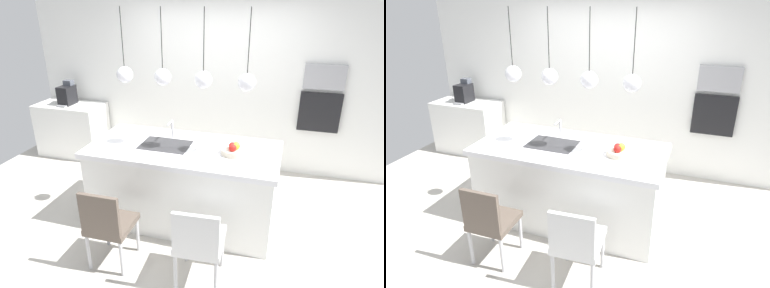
{
  "view_description": "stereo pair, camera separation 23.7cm",
  "coord_description": "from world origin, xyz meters",
  "views": [
    {
      "loc": [
        1.08,
        -3.28,
        2.45
      ],
      "look_at": [
        0.1,
        0.0,
        0.99
      ],
      "focal_mm": 31.41,
      "sensor_mm": 36.0,
      "label": 1
    },
    {
      "loc": [
        1.3,
        -3.2,
        2.45
      ],
      "look_at": [
        0.1,
        0.0,
        0.99
      ],
      "focal_mm": 31.41,
      "sensor_mm": 36.0,
      "label": 2
    }
  ],
  "objects": [
    {
      "name": "floor",
      "position": [
        0.0,
        0.0,
        0.0
      ],
      "size": [
        6.6,
        6.6,
        0.0
      ],
      "primitive_type": "plane",
      "color": "#BCB7AD",
      "rests_on": "ground"
    },
    {
      "name": "back_wall",
      "position": [
        0.0,
        1.65,
        1.3
      ],
      "size": [
        6.0,
        0.1,
        2.6
      ],
      "primitive_type": "cube",
      "color": "white",
      "rests_on": "ground"
    },
    {
      "name": "kitchen_island",
      "position": [
        0.0,
        0.0,
        0.47
      ],
      "size": [
        2.13,
        1.01,
        0.94
      ],
      "color": "white",
      "rests_on": "ground"
    },
    {
      "name": "sink_basin",
      "position": [
        -0.22,
        0.0,
        0.94
      ],
      "size": [
        0.56,
        0.4,
        0.02
      ],
      "primitive_type": "cube",
      "color": "#2D2D30",
      "rests_on": "kitchen_island"
    },
    {
      "name": "faucet",
      "position": [
        -0.22,
        0.21,
        1.08
      ],
      "size": [
        0.02,
        0.17,
        0.22
      ],
      "color": "silver",
      "rests_on": "kitchen_island"
    },
    {
      "name": "fruit_bowl",
      "position": [
        0.57,
        -0.02,
        0.99
      ],
      "size": [
        0.27,
        0.27,
        0.13
      ],
      "color": "beige",
      "rests_on": "kitchen_island"
    },
    {
      "name": "side_counter",
      "position": [
        -2.4,
        1.28,
        0.44
      ],
      "size": [
        1.1,
        0.6,
        0.88
      ],
      "primitive_type": "cube",
      "color": "white",
      "rests_on": "ground"
    },
    {
      "name": "coffee_machine",
      "position": [
        -2.42,
        1.28,
        1.04
      ],
      "size": [
        0.2,
        0.35,
        0.38
      ],
      "color": "black",
      "rests_on": "side_counter"
    },
    {
      "name": "microwave",
      "position": [
        1.51,
        1.58,
        1.51
      ],
      "size": [
        0.54,
        0.08,
        0.34
      ],
      "primitive_type": "cube",
      "color": "#9E9EA3",
      "rests_on": "back_wall"
    },
    {
      "name": "oven",
      "position": [
        1.51,
        1.58,
        1.01
      ],
      "size": [
        0.56,
        0.08,
        0.56
      ],
      "primitive_type": "cube",
      "color": "black",
      "rests_on": "back_wall"
    },
    {
      "name": "chair_near",
      "position": [
        -0.45,
        -0.96,
        0.49
      ],
      "size": [
        0.42,
        0.44,
        0.87
      ],
      "color": "brown",
      "rests_on": "ground"
    },
    {
      "name": "chair_middle",
      "position": [
        0.45,
        -0.96,
        0.49
      ],
      "size": [
        0.46,
        0.5,
        0.86
      ],
      "color": "silver",
      "rests_on": "ground"
    },
    {
      "name": "pendant_light_left",
      "position": [
        -0.66,
        0.0,
        1.72
      ],
      "size": [
        0.18,
        0.18,
        0.78
      ],
      "color": "silver"
    },
    {
      "name": "pendant_light_center_left",
      "position": [
        -0.22,
        0.0,
        1.72
      ],
      "size": [
        0.18,
        0.18,
        0.78
      ],
      "color": "silver"
    },
    {
      "name": "pendant_light_center_right",
      "position": [
        0.22,
        0.0,
        1.72
      ],
      "size": [
        0.18,
        0.18,
        0.78
      ],
      "color": "silver"
    },
    {
      "name": "pendant_light_right",
      "position": [
        0.66,
        0.0,
        1.72
      ],
      "size": [
        0.18,
        0.18,
        0.78
      ],
      "color": "silver"
    }
  ]
}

